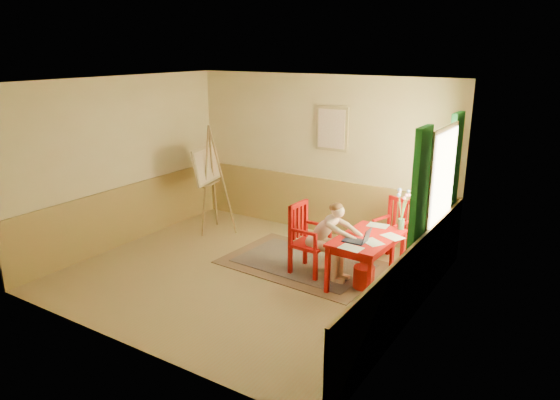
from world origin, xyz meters
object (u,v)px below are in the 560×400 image
Objects in this scene: chair_left at (307,239)px; chair_back at (393,231)px; laptop at (358,239)px; table at (367,243)px; easel at (208,169)px; figure at (328,236)px.

chair_back is (0.92, 1.09, -0.03)m from chair_left.
chair_back reaches higher than laptop.
table is 3.39m from easel.
chair_left reaches higher than table.
laptop reaches higher than table.
chair_left is (-0.91, -0.08, -0.10)m from table.
chair_left reaches higher than laptop.
figure is (0.33, -0.01, 0.11)m from chair_left.
easel reaches higher than figure.
table is at bearing 86.01° from laptop.
laptop is at bearing -91.33° from chair_back.
chair_back is 1.30m from laptop.
chair_back is 0.51× the size of easel.
easel reaches higher than laptop.
chair_left is at bearing -15.12° from easel.
table is 0.30m from laptop.
table is at bearing -90.62° from chair_back.
chair_left is at bearing 168.13° from laptop.
easel reaches higher than table.
laptop is at bearing -18.14° from figure.
figure is at bearing -13.45° from easel.
laptop is (-0.03, -1.27, 0.26)m from chair_back.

